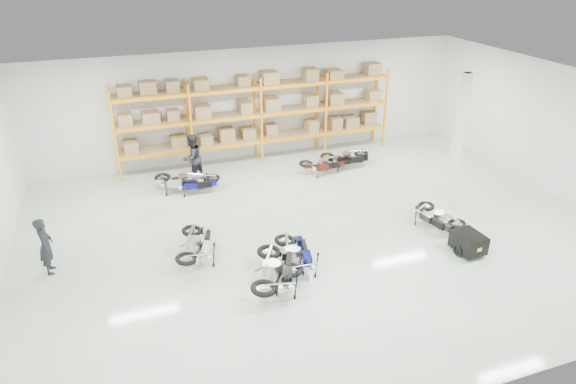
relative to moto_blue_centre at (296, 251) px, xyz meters
name	(u,v)px	position (x,y,z in m)	size (l,w,h in m)	color
room	(321,166)	(1.39, 1.64, 1.70)	(18.00, 18.00, 18.00)	#B8CDB9
pallet_rack	(258,107)	(1.39, 8.09, 1.70)	(11.28, 0.98, 3.62)	orange
structural_column	(458,140)	(6.59, 2.14, 1.70)	(0.25, 0.25, 4.50)	white
moto_blue_centre	(296,251)	(0.00, 0.00, 0.00)	(0.80, 1.81, 1.11)	#070A46
moto_silver_left	(197,241)	(-2.46, 1.45, 0.00)	(0.81, 1.81, 1.11)	silver
moto_black_far_left	(276,266)	(-0.78, -0.58, 0.05)	(0.88, 1.99, 1.21)	black
moto_touring_right	(437,214)	(4.97, 0.62, -0.06)	(0.72, 1.62, 0.99)	black
trailer	(468,242)	(4.97, -0.98, -0.18)	(0.80, 1.52, 0.64)	black
moto_back_a	(195,180)	(-1.71, 5.85, -0.07)	(0.69, 1.56, 0.96)	navy
moto_back_b	(181,177)	(-2.17, 6.08, -0.02)	(0.77, 1.74, 1.06)	#ACB2B6
moto_back_c	(346,155)	(4.44, 6.08, -0.02)	(0.77, 1.73, 1.06)	black
moto_back_d	(324,161)	(3.35, 5.85, -0.06)	(0.72, 1.61, 0.99)	#43100D
person_left	(46,246)	(-6.41, 2.13, 0.27)	(0.60, 0.39, 1.65)	black
person_back	(192,158)	(-1.59, 6.89, 0.36)	(0.89, 0.69, 1.82)	black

